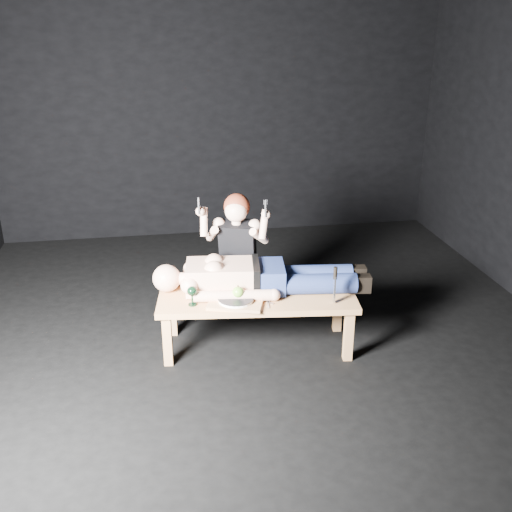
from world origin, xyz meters
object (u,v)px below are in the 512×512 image
object	(u,v)px
lying_man	(263,273)
serving_tray	(236,302)
carving_knife	(335,285)
kneeling_woman	(239,255)
table	(257,321)
goblet	(192,296)

from	to	relation	value
lying_man	serving_tray	size ratio (longest dim) A/B	3.95
carving_knife	kneeling_woman	bearing A→B (deg)	136.22
table	serving_tray	size ratio (longest dim) A/B	3.80
serving_tray	kneeling_woman	bearing A→B (deg)	79.61
table	kneeling_woman	bearing A→B (deg)	104.10
table	goblet	world-z (taller)	goblet
table	goblet	xyz separation A→B (m)	(-0.50, -0.09, 0.30)
goblet	serving_tray	bearing A→B (deg)	-4.97
kneeling_woman	lying_man	bearing A→B (deg)	-55.54
table	goblet	distance (m)	0.59
serving_tray	goblet	bearing A→B (deg)	175.03
goblet	carving_knife	world-z (taller)	carving_knife
kneeling_woman	carving_knife	size ratio (longest dim) A/B	4.03
goblet	carving_knife	bearing A→B (deg)	-7.70
goblet	carving_knife	distance (m)	1.05
carving_knife	serving_tray	bearing A→B (deg)	177.59
serving_tray	goblet	xyz separation A→B (m)	(-0.32, 0.03, 0.06)
lying_man	serving_tray	bearing A→B (deg)	-132.35
carving_knife	table	bearing A→B (deg)	163.37
serving_tray	carving_knife	size ratio (longest dim) A/B	1.36
serving_tray	lying_man	bearing A→B (deg)	41.16
kneeling_woman	goblet	size ratio (longest dim) A/B	7.80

